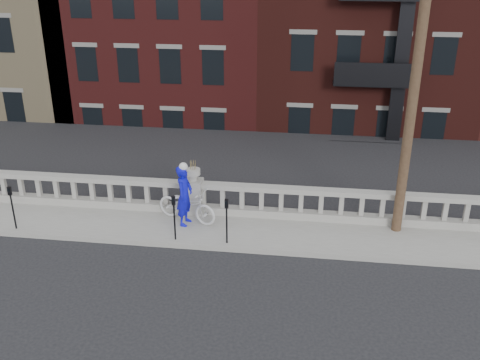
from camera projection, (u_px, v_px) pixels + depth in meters
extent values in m
plane|color=black|center=(162.00, 287.00, 13.46)|extent=(120.00, 120.00, 0.00)
cube|color=gray|center=(188.00, 228.00, 16.16)|extent=(32.00, 2.20, 0.15)
cube|color=gray|center=(195.00, 208.00, 16.95)|extent=(28.00, 0.34, 0.25)
cube|color=gray|center=(194.00, 185.00, 16.63)|extent=(28.00, 0.34, 0.16)
cube|color=gray|center=(194.00, 196.00, 16.78)|extent=(0.55, 0.55, 1.10)
cylinder|color=gray|center=(193.00, 177.00, 16.53)|extent=(0.24, 0.24, 0.20)
cylinder|color=gray|center=(193.00, 172.00, 16.46)|extent=(0.44, 0.44, 0.18)
cube|color=#605E59|center=(199.00, 275.00, 18.33)|extent=(36.00, 0.50, 5.15)
cube|color=black|center=(261.00, 145.00, 39.17)|extent=(80.00, 44.00, 0.50)
cube|color=#595651|center=(173.00, 229.00, 22.58)|extent=(16.00, 7.00, 4.00)
cube|color=#4C1615|center=(185.00, 59.00, 31.36)|extent=(10.00, 14.00, 14.00)
cube|color=#3C1310|center=(359.00, 50.00, 29.83)|extent=(10.00, 14.00, 15.50)
cylinder|color=#422D1E|center=(418.00, 61.00, 13.96)|extent=(0.28, 0.28, 10.00)
cylinder|color=black|center=(13.00, 212.00, 15.77)|extent=(0.05, 0.05, 1.10)
cube|color=black|center=(9.00, 191.00, 15.50)|extent=(0.10, 0.08, 0.26)
cube|color=black|center=(8.00, 190.00, 15.45)|extent=(0.06, 0.01, 0.08)
cylinder|color=black|center=(175.00, 222.00, 15.16)|extent=(0.05, 0.05, 1.10)
cube|color=black|center=(173.00, 201.00, 14.90)|extent=(0.10, 0.08, 0.26)
cube|color=black|center=(173.00, 200.00, 14.84)|extent=(0.06, 0.01, 0.08)
cylinder|color=black|center=(227.00, 226.00, 14.98)|extent=(0.05, 0.05, 1.10)
cube|color=black|center=(226.00, 204.00, 14.71)|extent=(0.10, 0.08, 0.26)
cube|color=black|center=(226.00, 203.00, 14.66)|extent=(0.06, 0.01, 0.08)
imported|color=silver|center=(187.00, 205.00, 16.28)|extent=(2.10, 1.31, 1.04)
imported|color=#0D0DC6|center=(185.00, 195.00, 15.91)|extent=(0.55, 0.74, 1.87)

